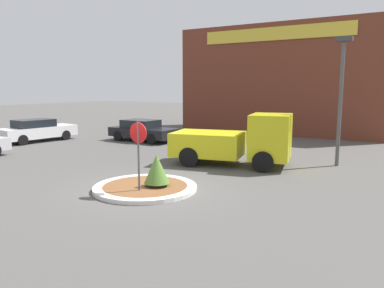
% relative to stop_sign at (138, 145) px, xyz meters
% --- Properties ---
extents(ground_plane, '(120.00, 120.00, 0.00)m').
position_rel_stop_sign_xyz_m(ground_plane, '(-0.18, 0.54, -1.62)').
color(ground_plane, '#514F4C').
extents(traffic_island, '(3.49, 3.49, 0.14)m').
position_rel_stop_sign_xyz_m(traffic_island, '(-0.18, 0.54, -1.55)').
color(traffic_island, silver).
rests_on(traffic_island, ground_plane).
extents(stop_sign, '(0.66, 0.07, 2.35)m').
position_rel_stop_sign_xyz_m(stop_sign, '(0.00, 0.00, 0.00)').
color(stop_sign, '#4C4C51').
rests_on(stop_sign, ground_plane).
extents(island_shrub, '(0.85, 0.85, 1.07)m').
position_rel_stop_sign_xyz_m(island_shrub, '(0.19, 0.70, -0.89)').
color(island_shrub, brown).
rests_on(island_shrub, traffic_island).
extents(utility_truck, '(5.45, 3.16, 2.30)m').
position_rel_stop_sign_xyz_m(utility_truck, '(0.84, 5.80, -0.53)').
color(utility_truck, gold).
rests_on(utility_truck, ground_plane).
extents(storefront_building, '(15.08, 6.07, 7.89)m').
position_rel_stop_sign_xyz_m(storefront_building, '(-1.24, 19.60, 2.33)').
color(storefront_building, brown).
rests_on(storefront_building, ground_plane).
extents(parked_sedan_white, '(2.35, 4.90, 1.42)m').
position_rel_stop_sign_xyz_m(parked_sedan_white, '(-13.11, 6.07, -0.90)').
color(parked_sedan_white, silver).
rests_on(parked_sedan_white, ground_plane).
extents(parked_sedan_black, '(4.52, 2.08, 1.36)m').
position_rel_stop_sign_xyz_m(parked_sedan_black, '(-7.47, 9.68, -0.92)').
color(parked_sedan_black, black).
rests_on(parked_sedan_black, ground_plane).
extents(light_pole, '(0.70, 0.30, 5.53)m').
position_rel_stop_sign_xyz_m(light_pole, '(4.67, 7.98, 1.69)').
color(light_pole, '#4C4C51').
rests_on(light_pole, ground_plane).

